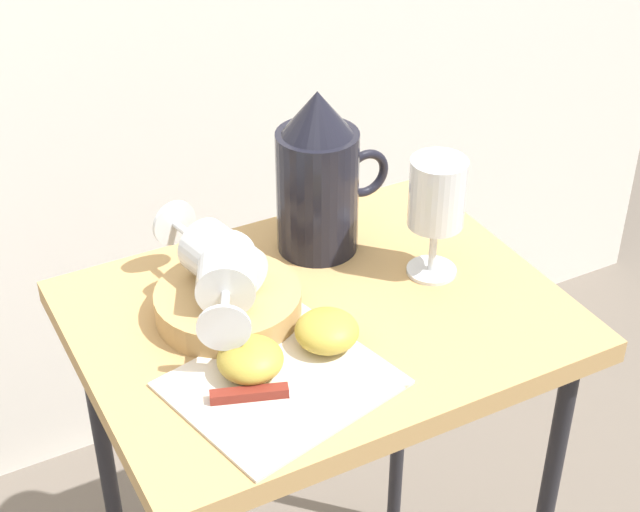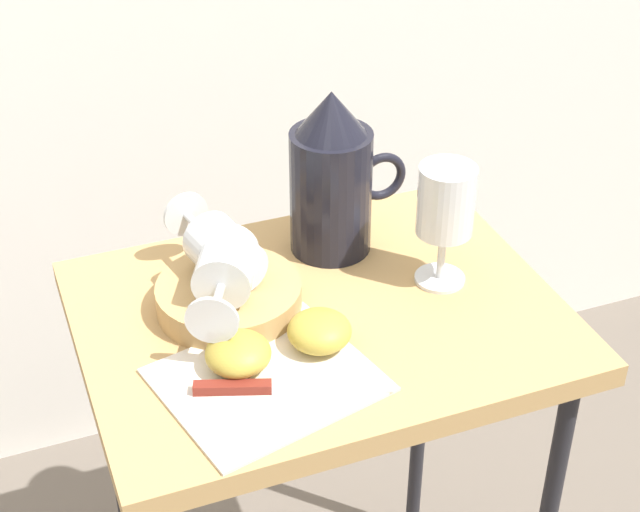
# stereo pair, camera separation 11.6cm
# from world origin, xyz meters

# --- Properties ---
(table) EXTENTS (0.58, 0.44, 0.70)m
(table) POSITION_xyz_m (0.00, 0.00, 0.63)
(table) COLOR tan
(table) RESTS_ON ground_plane
(linen_napkin) EXTENTS (0.26, 0.24, 0.00)m
(linen_napkin) POSITION_xyz_m (-0.10, -0.10, 0.70)
(linen_napkin) COLOR silver
(linen_napkin) RESTS_ON table
(basket_tray) EXTENTS (0.18, 0.18, 0.03)m
(basket_tray) POSITION_xyz_m (-0.10, 0.04, 0.72)
(basket_tray) COLOR tan
(basket_tray) RESTS_ON table
(pitcher) EXTENTS (0.16, 0.11, 0.22)m
(pitcher) POSITION_xyz_m (0.07, 0.13, 0.79)
(pitcher) COLOR black
(pitcher) RESTS_ON table
(wine_glass_upright) EXTENTS (0.07, 0.07, 0.16)m
(wine_glass_upright) POSITION_xyz_m (0.16, 0.01, 0.81)
(wine_glass_upright) COLOR silver
(wine_glass_upright) RESTS_ON table
(wine_glass_tipped_near) EXTENTS (0.09, 0.16, 0.07)m
(wine_glass_tipped_near) POSITION_xyz_m (-0.10, 0.07, 0.77)
(wine_glass_tipped_near) COLOR silver
(wine_glass_tipped_near) RESTS_ON basket_tray
(wine_glass_tipped_far) EXTENTS (0.12, 0.16, 0.07)m
(wine_glass_tipped_far) POSITION_xyz_m (-0.11, 0.03, 0.77)
(wine_glass_tipped_far) COLOR silver
(wine_glass_tipped_far) RESTS_ON basket_tray
(apple_half_left) EXTENTS (0.07, 0.07, 0.04)m
(apple_half_left) POSITION_xyz_m (-0.12, -0.07, 0.73)
(apple_half_left) COLOR #B29938
(apple_half_left) RESTS_ON linen_napkin
(apple_half_right) EXTENTS (0.07, 0.07, 0.04)m
(apple_half_right) POSITION_xyz_m (-0.03, -0.07, 0.73)
(apple_half_right) COLOR #B29938
(apple_half_right) RESTS_ON linen_napkin
(knife) EXTENTS (0.21, 0.09, 0.01)m
(knife) POSITION_xyz_m (-0.11, -0.12, 0.71)
(knife) COLOR silver
(knife) RESTS_ON linen_napkin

